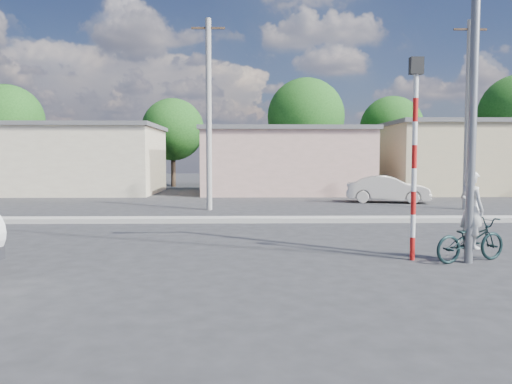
{
  "coord_description": "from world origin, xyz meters",
  "views": [
    {
      "loc": [
        -0.41,
        -9.18,
        2.24
      ],
      "look_at": [
        -0.16,
        4.27,
        1.3
      ],
      "focal_mm": 35.0,
      "sensor_mm": 36.0,
      "label": 1
    }
  ],
  "objects_px": {
    "car_cream": "(388,189)",
    "bicycle": "(470,240)",
    "cyclist": "(471,223)",
    "traffic_pole": "(415,141)",
    "streetlight": "(467,25)"
  },
  "relations": [
    {
      "from": "car_cream",
      "to": "bicycle",
      "type": "bearing_deg",
      "value": -175.26
    },
    {
      "from": "cyclist",
      "to": "car_cream",
      "type": "xyz_separation_m",
      "value": [
        2.2,
        13.98,
        -0.17
      ]
    },
    {
      "from": "bicycle",
      "to": "traffic_pole",
      "type": "bearing_deg",
      "value": 60.23
    },
    {
      "from": "car_cream",
      "to": "streetlight",
      "type": "distance_m",
      "value": 14.93
    },
    {
      "from": "bicycle",
      "to": "traffic_pole",
      "type": "height_order",
      "value": "traffic_pole"
    },
    {
      "from": "cyclist",
      "to": "traffic_pole",
      "type": "xyz_separation_m",
      "value": [
        -1.18,
        0.2,
        1.76
      ]
    },
    {
      "from": "car_cream",
      "to": "traffic_pole",
      "type": "xyz_separation_m",
      "value": [
        -3.38,
        -13.78,
        1.93
      ]
    },
    {
      "from": "car_cream",
      "to": "streetlight",
      "type": "xyz_separation_m",
      "value": [
        -2.44,
        -14.08,
        4.3
      ]
    },
    {
      "from": "streetlight",
      "to": "bicycle",
      "type": "bearing_deg",
      "value": 23.06
    },
    {
      "from": "bicycle",
      "to": "cyclist",
      "type": "xyz_separation_m",
      "value": [
        0.0,
        0.0,
        0.36
      ]
    },
    {
      "from": "bicycle",
      "to": "streetlight",
      "type": "bearing_deg",
      "value": 92.73
    },
    {
      "from": "car_cream",
      "to": "traffic_pole",
      "type": "bearing_deg",
      "value": 179.9
    },
    {
      "from": "traffic_pole",
      "to": "streetlight",
      "type": "distance_m",
      "value": 2.56
    },
    {
      "from": "traffic_pole",
      "to": "bicycle",
      "type": "bearing_deg",
      "value": -9.44
    },
    {
      "from": "car_cream",
      "to": "traffic_pole",
      "type": "relative_size",
      "value": 0.92
    }
  ]
}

